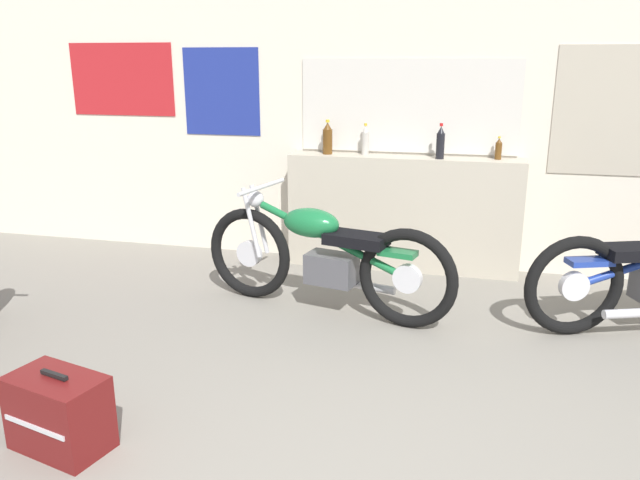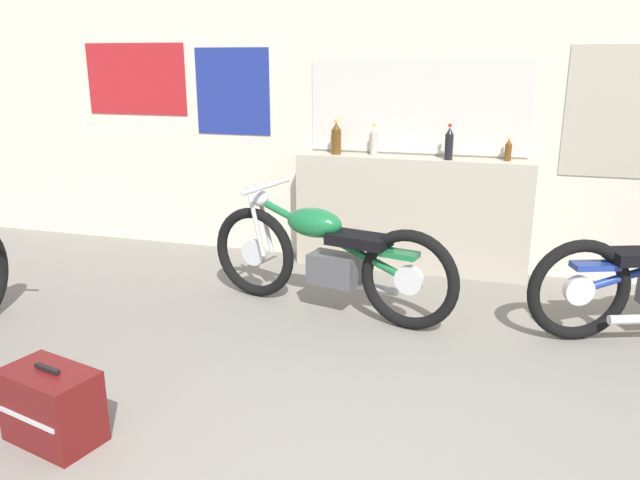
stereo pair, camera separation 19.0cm
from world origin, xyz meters
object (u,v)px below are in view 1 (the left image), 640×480
(bottle_center, at_px, (440,143))
(bottle_right_center, at_px, (498,149))
(motorcycle_green, at_px, (324,256))
(bottle_left_center, at_px, (365,141))
(hard_case_darkred, at_px, (59,413))
(bottle_leftmost, at_px, (328,139))

(bottle_center, height_order, bottle_right_center, bottle_center)
(bottle_center, relative_size, motorcycle_green, 0.15)
(bottle_left_center, xyz_separation_m, motorcycle_green, (-0.09, -1.22, -0.72))
(bottle_left_center, height_order, bottle_right_center, bottle_left_center)
(bottle_center, height_order, hard_case_darkred, bottle_center)
(bottle_left_center, bearing_deg, bottle_leftmost, -171.93)
(bottle_left_center, height_order, hard_case_darkred, bottle_left_center)
(bottle_center, bearing_deg, bottle_left_center, 172.39)
(bottle_left_center, bearing_deg, hard_case_darkred, -106.38)
(bottle_right_center, bearing_deg, motorcycle_green, -135.90)
(bottle_center, height_order, motorcycle_green, bottle_center)
(bottle_right_center, bearing_deg, bottle_center, -170.11)
(bottle_left_center, distance_m, bottle_center, 0.68)
(bottle_left_center, xyz_separation_m, hard_case_darkred, (-0.95, -3.24, -0.96))
(bottle_leftmost, distance_m, bottle_right_center, 1.50)
(bottle_right_center, height_order, hard_case_darkred, bottle_right_center)
(motorcycle_green, relative_size, hard_case_darkred, 3.81)
(bottle_right_center, xyz_separation_m, motorcycle_green, (-1.25, -1.21, -0.68))
(bottle_center, xyz_separation_m, bottle_right_center, (0.49, 0.09, -0.05))
(bottle_left_center, bearing_deg, motorcycle_green, -94.32)
(bottle_leftmost, bearing_deg, bottle_center, -2.37)
(motorcycle_green, bearing_deg, hard_case_darkred, -113.04)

